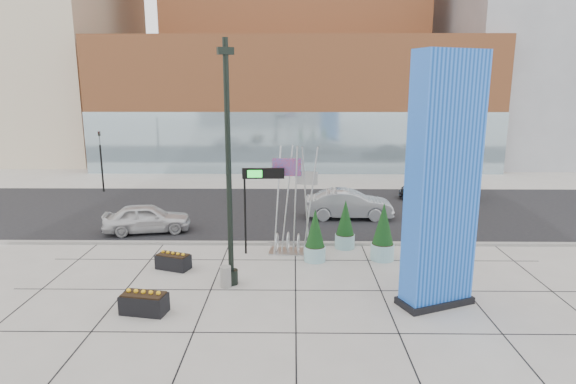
{
  "coord_description": "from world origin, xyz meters",
  "views": [
    {
      "loc": [
        0.92,
        -16.78,
        7.04
      ],
      "look_at": [
        0.7,
        2.0,
        2.89
      ],
      "focal_mm": 30.0,
      "sensor_mm": 36.0,
      "label": 1
    }
  ],
  "objects_px": {
    "lamp_post": "(229,189)",
    "car_silver_mid": "(349,204)",
    "car_white_west": "(147,218)",
    "blue_pylon": "(442,188)",
    "concrete_bollard": "(226,277)",
    "public_art_sculpture": "(294,225)",
    "overhead_street_sign": "(260,181)"
  },
  "relations": [
    {
      "from": "blue_pylon",
      "to": "concrete_bollard",
      "type": "relative_size",
      "value": 10.56
    },
    {
      "from": "concrete_bollard",
      "to": "overhead_street_sign",
      "type": "xyz_separation_m",
      "value": [
        1.01,
        3.51,
        2.8
      ]
    },
    {
      "from": "blue_pylon",
      "to": "concrete_bollard",
      "type": "distance_m",
      "value": 8.02
    },
    {
      "from": "overhead_street_sign",
      "to": "car_silver_mid",
      "type": "bearing_deg",
      "value": 50.65
    },
    {
      "from": "concrete_bollard",
      "to": "car_white_west",
      "type": "relative_size",
      "value": 0.19
    },
    {
      "from": "lamp_post",
      "to": "concrete_bollard",
      "type": "relative_size",
      "value": 11.2
    },
    {
      "from": "overhead_street_sign",
      "to": "car_silver_mid",
      "type": "distance_m",
      "value": 7.6
    },
    {
      "from": "concrete_bollard",
      "to": "overhead_street_sign",
      "type": "distance_m",
      "value": 4.61
    },
    {
      "from": "lamp_post",
      "to": "car_white_west",
      "type": "height_order",
      "value": "lamp_post"
    },
    {
      "from": "lamp_post",
      "to": "overhead_street_sign",
      "type": "xyz_separation_m",
      "value": [
        0.83,
        3.26,
        -0.33
      ]
    },
    {
      "from": "lamp_post",
      "to": "concrete_bollard",
      "type": "distance_m",
      "value": 3.15
    },
    {
      "from": "public_art_sculpture",
      "to": "car_silver_mid",
      "type": "height_order",
      "value": "public_art_sculpture"
    },
    {
      "from": "blue_pylon",
      "to": "lamp_post",
      "type": "distance_m",
      "value": 7.09
    },
    {
      "from": "blue_pylon",
      "to": "concrete_bollard",
      "type": "xyz_separation_m",
      "value": [
        -7.09,
        1.27,
        -3.53
      ]
    },
    {
      "from": "blue_pylon",
      "to": "car_silver_mid",
      "type": "distance_m",
      "value": 11.08
    },
    {
      "from": "public_art_sculpture",
      "to": "overhead_street_sign",
      "type": "relative_size",
      "value": 1.25
    },
    {
      "from": "public_art_sculpture",
      "to": "car_white_west",
      "type": "distance_m",
      "value": 7.71
    },
    {
      "from": "concrete_bollard",
      "to": "blue_pylon",
      "type": "bearing_deg",
      "value": -10.19
    },
    {
      "from": "car_silver_mid",
      "to": "car_white_west",
      "type": "bearing_deg",
      "value": 105.77
    },
    {
      "from": "car_white_west",
      "to": "overhead_street_sign",
      "type": "bearing_deg",
      "value": -128.84
    },
    {
      "from": "public_art_sculpture",
      "to": "car_white_west",
      "type": "bearing_deg",
      "value": 164.04
    },
    {
      "from": "blue_pylon",
      "to": "public_art_sculpture",
      "type": "xyz_separation_m",
      "value": [
        -4.66,
        4.99,
        -2.7
      ]
    },
    {
      "from": "lamp_post",
      "to": "car_silver_mid",
      "type": "bearing_deg",
      "value": 59.7
    },
    {
      "from": "blue_pylon",
      "to": "car_white_west",
      "type": "height_order",
      "value": "blue_pylon"
    },
    {
      "from": "public_art_sculpture",
      "to": "overhead_street_sign",
      "type": "bearing_deg",
      "value": -166.6
    },
    {
      "from": "car_white_west",
      "to": "car_silver_mid",
      "type": "height_order",
      "value": "car_silver_mid"
    },
    {
      "from": "overhead_street_sign",
      "to": "car_silver_mid",
      "type": "relative_size",
      "value": 0.79
    },
    {
      "from": "public_art_sculpture",
      "to": "concrete_bollard",
      "type": "bearing_deg",
      "value": -117.76
    },
    {
      "from": "car_white_west",
      "to": "blue_pylon",
      "type": "bearing_deg",
      "value": -134.64
    },
    {
      "from": "car_white_west",
      "to": "lamp_post",
      "type": "bearing_deg",
      "value": -153.13
    },
    {
      "from": "concrete_bollard",
      "to": "car_white_west",
      "type": "xyz_separation_m",
      "value": [
        -4.74,
        6.52,
        0.32
      ]
    },
    {
      "from": "car_silver_mid",
      "to": "public_art_sculpture",
      "type": "bearing_deg",
      "value": 152.4
    }
  ]
}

